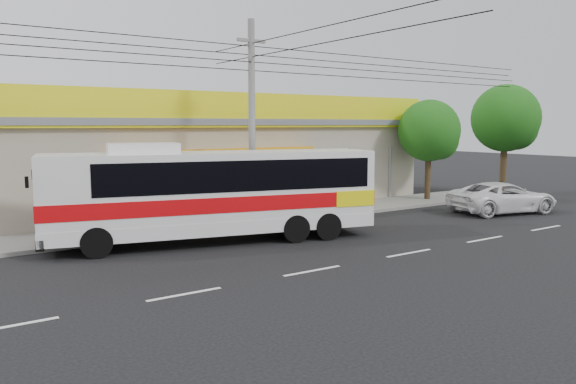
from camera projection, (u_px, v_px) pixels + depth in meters
The scene contains 10 objects.
ground at pixel (359, 240), 20.59m from camera, with size 120.00×120.00×0.00m, color black.
sidewalk at pixel (270, 216), 25.49m from camera, with size 30.00×3.20×0.15m, color slate.
lane_markings at pixel (409, 253), 18.54m from camera, with size 50.00×0.12×0.01m, color silver, non-canonical shape.
storefront_building at pixel (214, 161), 29.76m from camera, with size 22.60×9.20×5.70m.
coach_bus at pixel (219, 189), 20.15m from camera, with size 11.96×5.18×3.61m.
motorbike_dark at pixel (90, 219), 20.77m from camera, with size 0.55×1.95×1.17m, color black.
white_car at pixel (503, 198), 26.97m from camera, with size 2.45×5.31×1.48m, color silver.
utility_pole at pixel (251, 57), 22.07m from camera, with size 34.00×14.00×8.34m.
tree_near at pixel (431, 133), 30.64m from camera, with size 3.37×3.37×5.59m.
tree_far at pixel (508, 121), 33.19m from camera, with size 3.98×3.98×6.60m.
Camera 1 is at (-13.58, -15.22, 4.23)m, focal length 35.00 mm.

